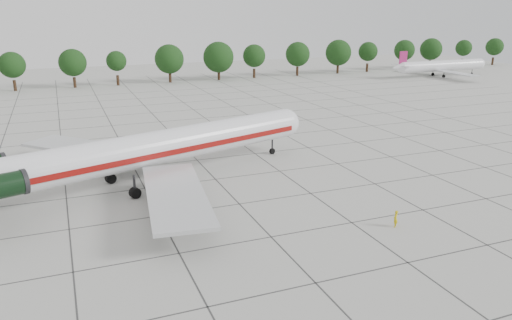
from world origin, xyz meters
The scene contains 6 objects.
ground centered at (0.00, 0.00, 0.00)m, with size 260.00×260.00×0.00m, color #B1B0A9.
apron_joints centered at (0.00, 15.00, 0.01)m, with size 170.00×170.00×0.02m, color #383838.
main_airliner centered at (-9.63, 8.52, 3.99)m, with size 47.08×35.97×11.29m.
ground_crew centered at (11.11, -10.19, 0.78)m, with size 0.57×0.37×1.55m, color #C4AC0B.
bg_airliner_e centered at (84.90, 68.34, 2.91)m, with size 28.24×27.20×7.40m.
tree_line centered at (-11.68, 85.00, 5.98)m, with size 249.86×8.44×10.22m.
Camera 1 is at (-15.54, -43.54, 18.85)m, focal length 35.00 mm.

